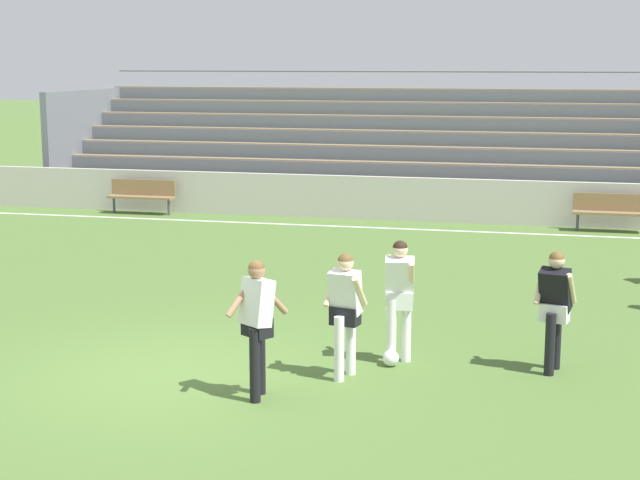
{
  "coord_description": "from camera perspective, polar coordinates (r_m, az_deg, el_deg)",
  "views": [
    {
      "loc": [
        4.64,
        -11.4,
        4.02
      ],
      "look_at": [
        1.16,
        3.33,
        1.23
      ],
      "focal_mm": 54.97,
      "sensor_mm": 36.0,
      "label": 1
    }
  ],
  "objects": [
    {
      "name": "ground_plane",
      "position": [
        12.95,
        -8.49,
        -7.78
      ],
      "size": [
        160.0,
        160.0,
        0.0
      ],
      "primitive_type": "plane",
      "color": "#4C6B30"
    },
    {
      "name": "player_white_wide_right",
      "position": [
        11.71,
        -3.69,
        -4.46
      ],
      "size": [
        0.7,
        0.46,
        1.7
      ],
      "color": "black",
      "rests_on": "ground"
    },
    {
      "name": "player_dark_challenging",
      "position": [
        13.04,
        13.51,
        -3.49
      ],
      "size": [
        0.56,
        0.47,
        1.61
      ],
      "color": "black",
      "rests_on": "ground"
    },
    {
      "name": "player_white_trailing_run",
      "position": [
        13.09,
        4.65,
        -2.95
      ],
      "size": [
        0.46,
        0.55,
        1.68
      ],
      "color": "white",
      "rests_on": "ground"
    },
    {
      "name": "field_line_sideline",
      "position": [
        23.96,
        1.95,
        0.77
      ],
      "size": [
        44.0,
        0.12,
        0.01
      ],
      "primitive_type": "cube",
      "color": "white",
      "rests_on": "ground"
    },
    {
      "name": "sideline_wall",
      "position": [
        25.07,
        2.51,
        2.48
      ],
      "size": [
        48.0,
        0.16,
        1.11
      ],
      "primitive_type": "cube",
      "color": "#BCB7AD",
      "rests_on": "ground"
    },
    {
      "name": "bleacher_stand",
      "position": [
        28.67,
        3.69,
        5.64
      ],
      "size": [
        18.95,
        5.46,
        3.7
      ],
      "color": "#897051",
      "rests_on": "ground"
    },
    {
      "name": "player_white_pressing_high",
      "position": [
        12.45,
        1.48,
        -3.78
      ],
      "size": [
        0.55,
        0.52,
        1.63
      ],
      "color": "white",
      "rests_on": "ground"
    },
    {
      "name": "soccer_ball",
      "position": [
        13.17,
        4.14,
        -6.87
      ],
      "size": [
        0.22,
        0.22,
        0.22
      ],
      "primitive_type": "sphere",
      "color": "white",
      "rests_on": "ground"
    },
    {
      "name": "bench_far_left",
      "position": [
        26.39,
        -10.32,
        2.69
      ],
      "size": [
        1.8,
        0.4,
        0.9
      ],
      "color": "olive",
      "rests_on": "ground"
    },
    {
      "name": "bench_far_right",
      "position": [
        24.24,
        16.64,
        1.75
      ],
      "size": [
        1.8,
        0.4,
        0.9
      ],
      "color": "olive",
      "rests_on": "ground"
    }
  ]
}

